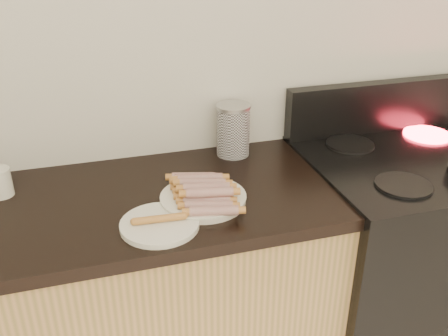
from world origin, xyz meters
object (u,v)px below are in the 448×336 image
object	(u,v)px
main_plate	(203,200)
mug	(0,182)
canister	(233,130)
stove	(397,262)
side_plate	(160,224)

from	to	relation	value
main_plate	mug	bearing A→B (deg)	159.69
canister	mug	bearing A→B (deg)	-173.43
stove	mug	xyz separation A→B (m)	(-1.40, 0.15, 0.49)
stove	main_plate	xyz separation A→B (m)	(-0.80, -0.07, 0.45)
side_plate	stove	bearing A→B (deg)	9.81
main_plate	mug	xyz separation A→B (m)	(-0.59, 0.22, 0.04)
mug	stove	bearing A→B (deg)	-6.31
stove	main_plate	distance (m)	0.92
stove	canister	world-z (taller)	canister
stove	canister	xyz separation A→B (m)	(-0.61, 0.24, 0.54)
stove	mug	size ratio (longest dim) A/B	10.05
canister	mug	world-z (taller)	canister
stove	side_plate	size ratio (longest dim) A/B	4.07
stove	mug	world-z (taller)	mug
side_plate	canister	distance (m)	0.54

